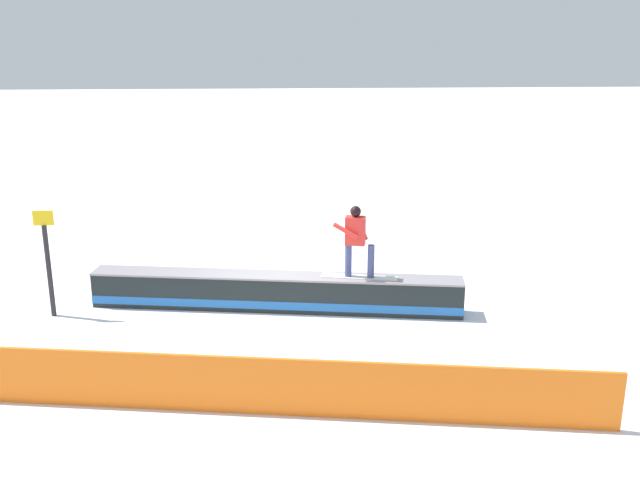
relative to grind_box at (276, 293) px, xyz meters
The scene contains 5 objects.
ground_plane 0.35m from the grind_box, ahead, with size 120.00×120.00×0.00m, color white.
grind_box is the anchor object (origin of this frame).
snowboarder 2.09m from the grind_box, behind, with size 1.60×0.62×1.50m.
safety_fence 4.31m from the grind_box, 90.00° to the left, with size 10.18×0.06×0.94m, color orange.
trail_marker 4.64m from the grind_box, ahead, with size 0.40×0.10×2.23m.
Camera 1 is at (-0.08, 13.99, 5.63)m, focal length 39.89 mm.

